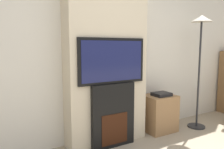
% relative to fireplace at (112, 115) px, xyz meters
% --- Properties ---
extents(wall_back, '(6.00, 0.06, 2.70)m').
position_rel_fireplace_xyz_m(wall_back, '(0.00, 0.34, 0.93)').
color(wall_back, silver).
rests_on(wall_back, ground_plane).
extents(chimney_breast, '(1.11, 0.31, 2.70)m').
position_rel_fireplace_xyz_m(chimney_breast, '(0.00, 0.16, 0.93)').
color(chimney_breast, beige).
rests_on(chimney_breast, ground_plane).
extents(fireplace, '(0.61, 0.15, 0.84)m').
position_rel_fireplace_xyz_m(fireplace, '(0.00, 0.00, 0.00)').
color(fireplace, black).
rests_on(fireplace, ground_plane).
extents(television, '(0.94, 0.07, 0.58)m').
position_rel_fireplace_xyz_m(television, '(0.00, -0.00, 0.71)').
color(television, black).
rests_on(television, fireplace).
extents(floor_lamp, '(0.32, 0.32, 1.79)m').
position_rel_fireplace_xyz_m(floor_lamp, '(1.54, -0.11, 0.98)').
color(floor_lamp, '#262628').
rests_on(floor_lamp, ground_plane).
extents(media_stand, '(0.47, 0.39, 0.62)m').
position_rel_fireplace_xyz_m(media_stand, '(0.90, 0.08, -0.13)').
color(media_stand, '#997047').
rests_on(media_stand, ground_plane).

